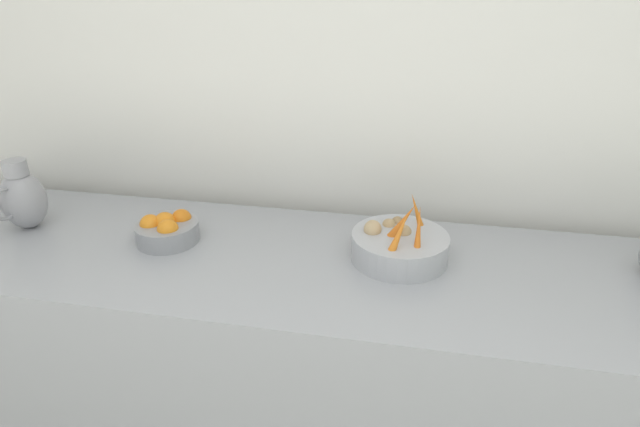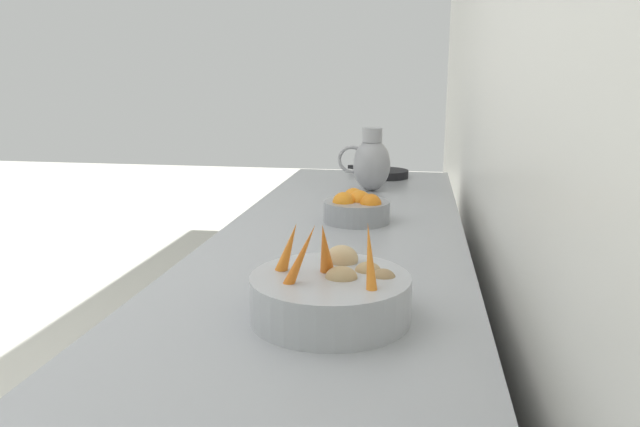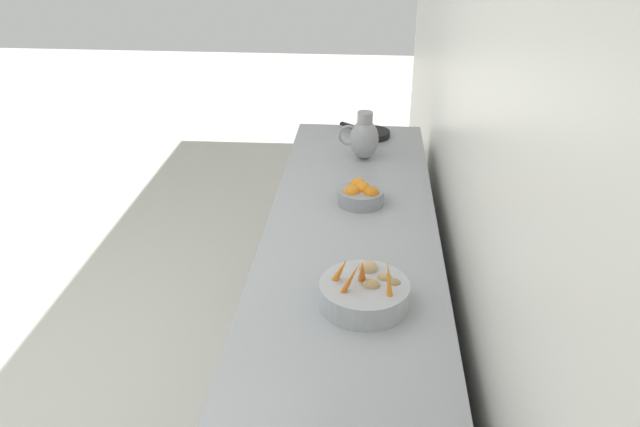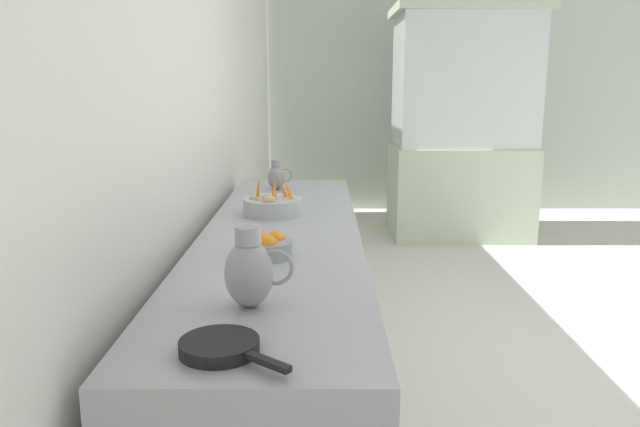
{
  "view_description": "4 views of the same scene",
  "coord_description": "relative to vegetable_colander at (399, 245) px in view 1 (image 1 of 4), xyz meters",
  "views": [
    {
      "loc": [
        -0.12,
        0.08,
        1.68
      ],
      "look_at": [
        -1.43,
        -0.18,
        1.05
      ],
      "focal_mm": 28.07,
      "sensor_mm": 36.0,
      "label": 1
    },
    {
      "loc": [
        -1.7,
        1.11,
        1.32
      ],
      "look_at": [
        -1.43,
        -0.47,
        0.95
      ],
      "focal_mm": 33.12,
      "sensor_mm": 36.0,
      "label": 2
    },
    {
      "loc": [
        -1.54,
        1.81,
        2.12
      ],
      "look_at": [
        -1.35,
        -0.42,
        0.96
      ],
      "focal_mm": 34.97,
      "sensor_mm": 36.0,
      "label": 3
    },
    {
      "loc": [
        -1.29,
        -3.04,
        1.54
      ],
      "look_at": [
        -1.3,
        -0.5,
        0.99
      ],
      "focal_mm": 34.29,
      "sensor_mm": 36.0,
      "label": 4
    }
  ],
  "objects": [
    {
      "name": "vegetable_colander",
      "position": [
        0.0,
        0.0,
        0.0
      ],
      "size": [
        0.31,
        0.31,
        0.2
      ],
      "color": "#ADAFB5",
      "rests_on": "prep_counter"
    },
    {
      "name": "orange_bowl",
      "position": [
        0.03,
        -0.78,
        -0.0
      ],
      "size": [
        0.21,
        0.21,
        0.1
      ],
      "color": "gray",
      "rests_on": "prep_counter"
    },
    {
      "name": "tile_wall_left",
      "position": [
        -0.41,
        0.15,
        0.59
      ],
      "size": [
        0.1,
        7.83,
        3.0
      ],
      "primitive_type": "cube",
      "color": "white",
      "rests_on": "ground_plane"
    },
    {
      "name": "metal_pitcher_tall",
      "position": [
        0.03,
        -1.32,
        0.07
      ],
      "size": [
        0.21,
        0.15,
        0.25
      ],
      "color": "#939399",
      "rests_on": "prep_counter"
    },
    {
      "name": "prep_counter",
      "position": [
        0.06,
        -0.35,
        -0.48
      ],
      "size": [
        0.73,
        2.99,
        0.86
      ],
      "primitive_type": "cube",
      "color": "#9EA0A5",
      "rests_on": "ground_plane"
    }
  ]
}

